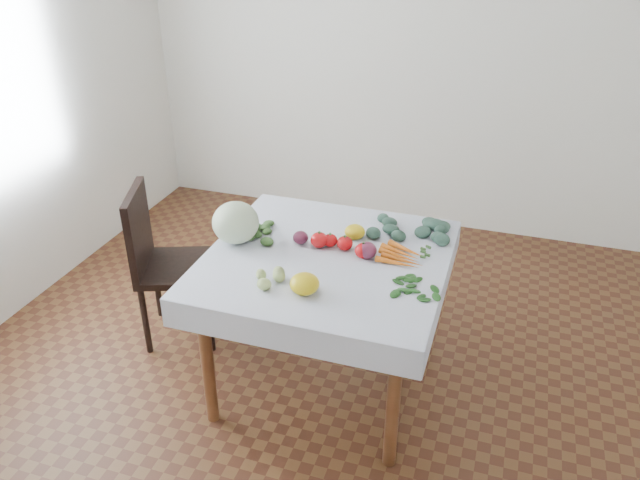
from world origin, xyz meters
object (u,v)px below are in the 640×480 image
Objects in this scene: cabbage at (236,223)px; heirloom_back at (355,232)px; table at (326,275)px; chair at (161,255)px; carrot_bunch at (401,256)px.

cabbage is 2.23× the size of heirloom_back.
cabbage is at bearing -158.94° from heirloom_back.
table is 1.10× the size of chair.
table is 0.51m from cabbage.
chair reaches higher than table.
chair is 4.19× the size of carrot_bunch.
heirloom_back is (0.08, 0.21, 0.14)m from table.
table is 1.01m from chair.
chair reaches higher than carrot_bunch.
cabbage is (-0.47, 0.00, 0.21)m from table.
heirloom_back reaches higher than carrot_bunch.
chair is 1.35m from carrot_bunch.
chair is at bearing 173.58° from table.
heirloom_back is 0.29m from carrot_bunch.
chair is at bearing -174.49° from heirloom_back.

